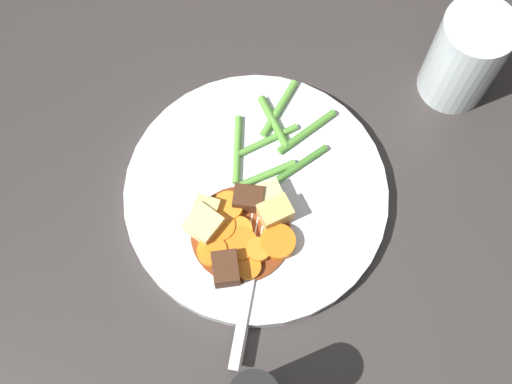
% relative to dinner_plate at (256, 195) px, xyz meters
% --- Properties ---
extents(ground_plane, '(3.00, 3.00, 0.00)m').
position_rel_dinner_plate_xyz_m(ground_plane, '(0.00, 0.00, -0.01)').
color(ground_plane, '#383330').
extents(dinner_plate, '(0.27, 0.27, 0.02)m').
position_rel_dinner_plate_xyz_m(dinner_plate, '(0.00, 0.00, 0.00)').
color(dinner_plate, white).
rests_on(dinner_plate, ground_plane).
extents(stew_sauce, '(0.10, 0.10, 0.00)m').
position_rel_dinner_plate_xyz_m(stew_sauce, '(0.05, 0.01, 0.01)').
color(stew_sauce, brown).
rests_on(stew_sauce, dinner_plate).
extents(carrot_slice_0, '(0.04, 0.04, 0.01)m').
position_rel_dinner_plate_xyz_m(carrot_slice_0, '(0.08, -0.00, 0.02)').
color(carrot_slice_0, orange).
rests_on(carrot_slice_0, dinner_plate).
extents(carrot_slice_1, '(0.04, 0.04, 0.01)m').
position_rel_dinner_plate_xyz_m(carrot_slice_1, '(0.03, -0.01, 0.02)').
color(carrot_slice_1, orange).
rests_on(carrot_slice_1, dinner_plate).
extents(carrot_slice_2, '(0.03, 0.03, 0.01)m').
position_rel_dinner_plate_xyz_m(carrot_slice_2, '(0.05, 0.04, 0.02)').
color(carrot_slice_2, orange).
rests_on(carrot_slice_2, dinner_plate).
extents(carrot_slice_3, '(0.05, 0.05, 0.01)m').
position_rel_dinner_plate_xyz_m(carrot_slice_3, '(0.03, 0.05, 0.02)').
color(carrot_slice_3, orange).
rests_on(carrot_slice_3, dinner_plate).
extents(carrot_slice_4, '(0.05, 0.05, 0.01)m').
position_rel_dinner_plate_xyz_m(carrot_slice_4, '(0.05, -0.01, 0.02)').
color(carrot_slice_4, orange).
rests_on(carrot_slice_4, dinner_plate).
extents(carrot_slice_5, '(0.05, 0.05, 0.01)m').
position_rel_dinner_plate_xyz_m(carrot_slice_5, '(0.06, 0.02, 0.01)').
color(carrot_slice_5, orange).
rests_on(carrot_slice_5, dinner_plate).
extents(carrot_slice_6, '(0.03, 0.03, 0.01)m').
position_rel_dinner_plate_xyz_m(carrot_slice_6, '(0.07, 0.04, 0.01)').
color(carrot_slice_6, orange).
rests_on(carrot_slice_6, dinner_plate).
extents(carrot_slice_7, '(0.03, 0.03, 0.01)m').
position_rel_dinner_plate_xyz_m(carrot_slice_7, '(0.05, 0.01, 0.01)').
color(carrot_slice_7, orange).
rests_on(carrot_slice_7, dinner_plate).
extents(potato_chunk_0, '(0.03, 0.03, 0.03)m').
position_rel_dinner_plate_xyz_m(potato_chunk_0, '(0.06, -0.02, 0.02)').
color(potato_chunk_0, '#EAD68C').
rests_on(potato_chunk_0, dinner_plate).
extents(potato_chunk_1, '(0.03, 0.03, 0.02)m').
position_rel_dinner_plate_xyz_m(potato_chunk_1, '(0.05, -0.03, 0.02)').
color(potato_chunk_1, '#E5CC7A').
rests_on(potato_chunk_1, dinner_plate).
extents(potato_chunk_2, '(0.04, 0.04, 0.03)m').
position_rel_dinner_plate_xyz_m(potato_chunk_2, '(0.01, 0.03, 0.02)').
color(potato_chunk_2, '#DBBC6B').
rests_on(potato_chunk_2, dinner_plate).
extents(potato_chunk_3, '(0.04, 0.04, 0.02)m').
position_rel_dinner_plate_xyz_m(potato_chunk_3, '(0.00, 0.02, 0.02)').
color(potato_chunk_3, '#EAD68C').
rests_on(potato_chunk_3, dinner_plate).
extents(meat_chunk_0, '(0.04, 0.04, 0.02)m').
position_rel_dinner_plate_xyz_m(meat_chunk_0, '(0.09, 0.02, 0.02)').
color(meat_chunk_0, '#4C2B19').
rests_on(meat_chunk_0, dinner_plate).
extents(meat_chunk_1, '(0.03, 0.04, 0.02)m').
position_rel_dinner_plate_xyz_m(meat_chunk_1, '(0.01, 0.00, 0.02)').
color(meat_chunk_1, '#4C2B19').
rests_on(meat_chunk_1, dinner_plate).
extents(green_bean_0, '(0.08, 0.04, 0.01)m').
position_rel_dinner_plate_xyz_m(green_bean_0, '(-0.04, 0.02, 0.01)').
color(green_bean_0, '#4C8E33').
rests_on(green_bean_0, dinner_plate).
extents(green_bean_1, '(0.06, 0.04, 0.01)m').
position_rel_dinner_plate_xyz_m(green_bean_1, '(-0.02, 0.00, 0.01)').
color(green_bean_1, '#66AD42').
rests_on(green_bean_1, dinner_plate).
extents(green_bean_2, '(0.06, 0.04, 0.01)m').
position_rel_dinner_plate_xyz_m(green_bean_2, '(-0.05, -0.02, 0.01)').
color(green_bean_2, '#66AD42').
rests_on(green_bean_2, dinner_plate).
extents(green_bean_3, '(0.07, 0.01, 0.01)m').
position_rel_dinner_plate_xyz_m(green_bean_3, '(-0.09, -0.03, 0.01)').
color(green_bean_3, '#66AD42').
rests_on(green_bean_3, dinner_plate).
extents(green_bean_4, '(0.07, 0.03, 0.01)m').
position_rel_dinner_plate_xyz_m(green_bean_4, '(-0.09, 0.01, 0.01)').
color(green_bean_4, '#599E38').
rests_on(green_bean_4, dinner_plate).
extents(green_bean_5, '(0.07, 0.05, 0.01)m').
position_rel_dinner_plate_xyz_m(green_bean_5, '(-0.03, -0.04, 0.01)').
color(green_bean_5, '#66AD42').
rests_on(green_bean_5, dinner_plate).
extents(green_bean_6, '(0.04, 0.06, 0.01)m').
position_rel_dinner_plate_xyz_m(green_bean_6, '(-0.08, -0.03, 0.01)').
color(green_bean_6, '#599E38').
rests_on(green_bean_6, dinner_plate).
extents(fork, '(0.17, 0.08, 0.00)m').
position_rel_dinner_plate_xyz_m(fork, '(0.08, 0.04, 0.01)').
color(fork, silver).
rests_on(fork, dinner_plate).
extents(water_glass, '(0.08, 0.08, 0.12)m').
position_rel_dinner_plate_xyz_m(water_glass, '(-0.23, 0.11, 0.05)').
color(water_glass, silver).
rests_on(water_glass, ground_plane).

